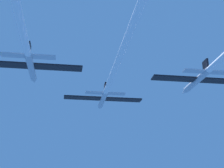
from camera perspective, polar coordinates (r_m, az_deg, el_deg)
jet_lead at (r=66.71m, az=0.02°, el=1.45°), size 19.92×60.11×3.30m
jet_left_wing at (r=51.97m, az=-15.65°, el=8.80°), size 19.92×53.18×3.30m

